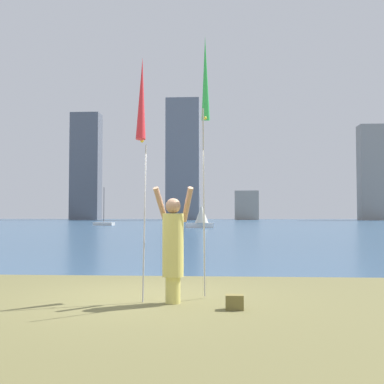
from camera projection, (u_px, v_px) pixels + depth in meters
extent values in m
cube|color=#335170|center=(212.00, 224.00, 69.67)|extent=(120.00, 117.19, 0.12)
cube|color=#33301C|center=(163.00, 277.00, 11.25)|extent=(120.00, 0.70, 0.02)
cylinder|color=#D8CC66|center=(173.00, 290.00, 7.84)|extent=(0.24, 0.24, 0.43)
cylinder|color=#D8CC66|center=(173.00, 245.00, 7.88)|extent=(0.35, 0.35, 1.03)
sphere|color=tan|center=(173.00, 206.00, 7.90)|extent=(0.25, 0.25, 0.25)
cylinder|color=tan|center=(161.00, 204.00, 8.06)|extent=(0.25, 0.40, 0.59)
cylinder|color=tan|center=(187.00, 204.00, 8.03)|extent=(0.25, 0.40, 0.59)
cylinder|color=#B2B2B7|center=(144.00, 222.00, 8.09)|extent=(0.02, 0.30, 2.65)
cone|color=red|center=(142.00, 98.00, 7.83)|extent=(0.16, 0.30, 1.39)
sphere|color=yellow|center=(142.00, 141.00, 7.87)|extent=(0.06, 0.06, 0.06)
cylinder|color=#B2B2B7|center=(204.00, 205.00, 8.04)|extent=(0.02, 0.68, 3.15)
cone|color=green|center=(205.00, 79.00, 8.95)|extent=(0.16, 0.47, 1.54)
sphere|color=yellow|center=(205.00, 118.00, 8.76)|extent=(0.06, 0.06, 0.06)
cube|color=olive|center=(235.00, 302.00, 7.32)|extent=(0.27, 0.19, 0.22)
cube|color=silver|center=(104.00, 224.00, 59.21)|extent=(2.93, 1.80, 0.37)
cylinder|color=#47474C|center=(104.00, 205.00, 59.32)|extent=(0.09, 0.09, 4.34)
cube|color=white|center=(200.00, 225.00, 48.79)|extent=(2.85, 1.42, 0.50)
cylinder|color=silver|center=(200.00, 209.00, 48.87)|extent=(0.08, 0.08, 2.82)
cone|color=silver|center=(202.00, 214.00, 48.89)|extent=(1.68, 1.68, 1.86)
cube|color=#565B66|center=(86.00, 166.00, 113.92)|extent=(6.74, 4.47, 25.25)
cube|color=slate|center=(183.00, 160.00, 110.00)|extent=(7.50, 6.99, 27.44)
cube|color=gray|center=(247.00, 205.00, 111.87)|extent=(5.47, 3.07, 6.76)
cube|color=gray|center=(376.00, 172.00, 105.89)|extent=(7.38, 3.88, 21.04)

